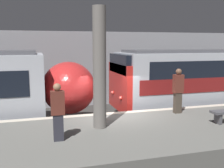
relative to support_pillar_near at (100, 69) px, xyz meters
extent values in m
plane|color=#33302D|center=(1.04, 1.72, -3.07)|extent=(120.00, 120.00, 0.00)
cube|color=slate|center=(1.04, -0.47, -2.51)|extent=(40.00, 4.37, 1.12)
cube|color=beige|center=(1.04, 1.57, -1.95)|extent=(40.00, 0.30, 0.01)
cube|color=#939399|center=(1.04, 7.87, -0.78)|extent=(50.00, 0.15, 4.59)
cylinder|color=slate|center=(0.00, 0.00, 0.00)|extent=(0.43, 0.43, 3.90)
ellipsoid|color=red|center=(-0.57, 3.80, -1.21)|extent=(2.42, 2.79, 2.37)
sphere|color=#F2EFCC|center=(0.38, 3.80, -1.63)|extent=(0.20, 0.20, 0.20)
cube|color=red|center=(1.88, 3.80, -1.30)|extent=(0.25, 2.98, 2.26)
cube|color=black|center=(1.88, 3.80, -0.17)|extent=(0.25, 2.67, 0.90)
sphere|color=#EA4C42|center=(1.72, 3.12, -1.69)|extent=(0.18, 0.18, 0.18)
sphere|color=#EA4C42|center=(1.72, 4.48, -1.69)|extent=(0.18, 0.18, 0.18)
cube|color=#473D33|center=(3.39, 0.92, -1.54)|extent=(0.28, 0.20, 0.83)
cube|color=brown|center=(3.39, 0.92, -0.77)|extent=(0.38, 0.24, 0.72)
sphere|color=brown|center=(3.39, 0.92, -0.29)|extent=(0.23, 0.23, 0.23)
cube|color=#2D2D38|center=(-1.41, -0.83, -1.57)|extent=(0.28, 0.20, 0.77)
cube|color=brown|center=(-1.41, -0.83, -0.85)|extent=(0.38, 0.24, 0.67)
sphere|color=#9E7051|center=(-1.41, -0.83, -0.41)|extent=(0.22, 0.22, 0.22)
cube|color=#4C4C51|center=(4.01, -0.74, -1.75)|extent=(0.10, 0.32, 0.41)
camera|label=1|loc=(-1.91, -8.12, 0.79)|focal=42.00mm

